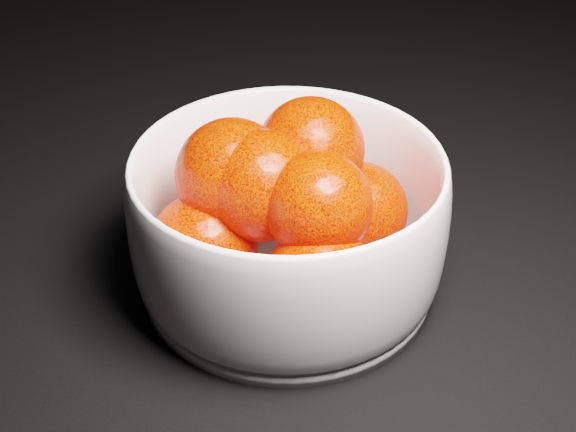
{
  "coord_description": "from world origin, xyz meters",
  "views": [
    {
      "loc": [
        -0.21,
        -0.71,
        0.39
      ],
      "look_at": [
        -0.25,
        -0.25,
        0.06
      ],
      "focal_mm": 50.0,
      "sensor_mm": 36.0,
      "label": 1
    }
  ],
  "objects": [
    {
      "name": "bowl",
      "position": [
        -0.25,
        -0.25,
        0.06
      ],
      "size": [
        0.23,
        0.23,
        0.11
      ],
      "rotation": [
        0.0,
        0.0,
        -0.13
      ],
      "color": "white",
      "rests_on": "ground"
    },
    {
      "name": "ground",
      "position": [
        0.0,
        0.0,
        0.0
      ],
      "size": [
        3.0,
        3.0,
        0.0
      ],
      "primitive_type": "cube",
      "color": "black",
      "rests_on": "ground"
    },
    {
      "name": "orange_pile",
      "position": [
        -0.26,
        -0.25,
        0.07
      ],
      "size": [
        0.18,
        0.19,
        0.12
      ],
      "color": "#F51F05",
      "rests_on": "bowl"
    }
  ]
}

